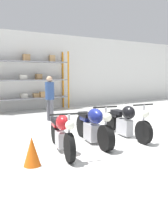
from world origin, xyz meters
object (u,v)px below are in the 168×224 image
at_px(person_browsing, 50,95).
at_px(motorcycle_black, 126,121).
at_px(shelving_rack, 31,79).
at_px(traffic_cone, 32,151).
at_px(motorcycle_red, 61,132).
at_px(motorcycle_blue, 93,126).

bearing_deg(person_browsing, motorcycle_black, 91.05).
relative_size(shelving_rack, traffic_cone, 6.85).
bearing_deg(shelving_rack, traffic_cone, -111.77).
relative_size(motorcycle_red, person_browsing, 1.21).
distance_m(person_browsing, traffic_cone, 4.51).
height_order(motorcycle_red, traffic_cone, motorcycle_red).
distance_m(shelving_rack, person_browsing, 2.92).
distance_m(motorcycle_blue, traffic_cone, 1.95).
height_order(motorcycle_red, person_browsing, person_browsing).
xyz_separation_m(motorcycle_red, traffic_cone, (-0.86, -0.46, -0.16)).
bearing_deg(motorcycle_blue, motorcycle_red, -68.35).
relative_size(motorcycle_red, motorcycle_blue, 1.00).
bearing_deg(shelving_rack, motorcycle_red, -106.21).
bearing_deg(motorcycle_blue, motorcycle_black, 102.70).
bearing_deg(motorcycle_black, motorcycle_red, -75.57).
relative_size(motorcycle_black, person_browsing, 1.31).
relative_size(motorcycle_black, traffic_cone, 3.84).
height_order(motorcycle_blue, person_browsing, person_browsing).
bearing_deg(motorcycle_black, person_browsing, -158.87).
relative_size(motorcycle_blue, traffic_cone, 3.53).
distance_m(motorcycle_black, traffic_cone, 3.01).
height_order(motorcycle_blue, motorcycle_black, motorcycle_blue).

